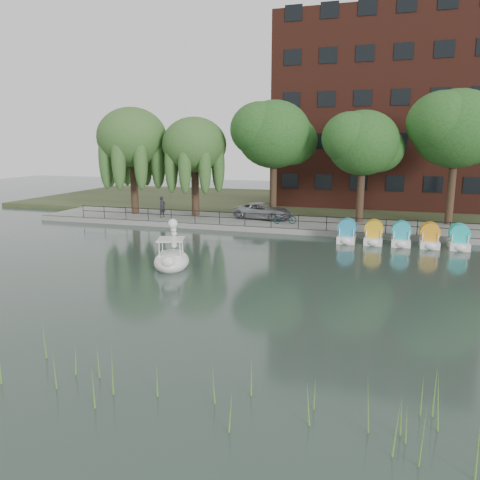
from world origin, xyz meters
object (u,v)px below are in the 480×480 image
at_px(minivan, 263,210).
at_px(pedestrian, 162,205).
at_px(bicycle, 285,217).
at_px(swan_boat, 172,257).

xyz_separation_m(minivan, pedestrian, (-8.14, -1.62, 0.24)).
relative_size(minivan, bicycle, 3.15).
bearing_deg(swan_boat, bicycle, 57.02).
relative_size(pedestrian, swan_boat, 0.60).
height_order(minivan, pedestrian, pedestrian).
relative_size(minivan, pedestrian, 2.74).
bearing_deg(swan_boat, minivan, 67.09).
height_order(pedestrian, swan_boat, swan_boat).
bearing_deg(pedestrian, bicycle, -71.78).
bearing_deg(pedestrian, minivan, -60.03).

